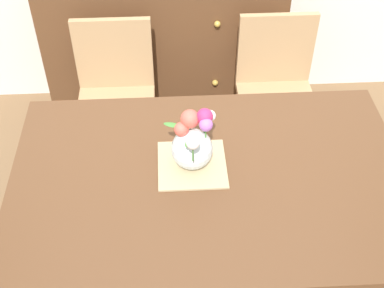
{
  "coord_description": "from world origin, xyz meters",
  "views": [
    {
      "loc": [
        -0.15,
        -1.42,
        2.25
      ],
      "look_at": [
        -0.07,
        0.06,
        0.85
      ],
      "focal_mm": 48.47,
      "sensor_mm": 36.0,
      "label": 1
    }
  ],
  "objects_px": {
    "dining_table": "(209,189)",
    "chair_right": "(276,85)",
    "chair_left": "(116,91)",
    "dresser": "(164,46)",
    "flower_vase": "(193,144)"
  },
  "relations": [
    {
      "from": "chair_right",
      "to": "flower_vase",
      "type": "xyz_separation_m",
      "value": [
        -0.51,
        -0.8,
        0.33
      ]
    },
    {
      "from": "dining_table",
      "to": "flower_vase",
      "type": "xyz_separation_m",
      "value": [
        -0.07,
        0.07,
        0.2
      ]
    },
    {
      "from": "chair_left",
      "to": "chair_right",
      "type": "xyz_separation_m",
      "value": [
        0.89,
        0.0,
        0.0
      ]
    },
    {
      "from": "dining_table",
      "to": "dresser",
      "type": "bearing_deg",
      "value": 97.32
    },
    {
      "from": "chair_left",
      "to": "flower_vase",
      "type": "height_order",
      "value": "flower_vase"
    },
    {
      "from": "chair_left",
      "to": "dining_table",
      "type": "bearing_deg",
      "value": 117.12
    },
    {
      "from": "chair_left",
      "to": "flower_vase",
      "type": "xyz_separation_m",
      "value": [
        0.38,
        -0.8,
        0.33
      ]
    },
    {
      "from": "flower_vase",
      "to": "chair_right",
      "type": "bearing_deg",
      "value": 57.51
    },
    {
      "from": "chair_right",
      "to": "flower_vase",
      "type": "bearing_deg",
      "value": 57.51
    },
    {
      "from": "chair_left",
      "to": "chair_right",
      "type": "distance_m",
      "value": 0.89
    },
    {
      "from": "dining_table",
      "to": "dresser",
      "type": "relative_size",
      "value": 1.15
    },
    {
      "from": "flower_vase",
      "to": "dresser",
      "type": "bearing_deg",
      "value": 94.73
    },
    {
      "from": "dining_table",
      "to": "chair_right",
      "type": "xyz_separation_m",
      "value": [
        0.44,
        0.87,
        -0.13
      ]
    },
    {
      "from": "chair_left",
      "to": "dresser",
      "type": "bearing_deg",
      "value": -120.43
    },
    {
      "from": "chair_right",
      "to": "dresser",
      "type": "bearing_deg",
      "value": -37.07
    }
  ]
}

